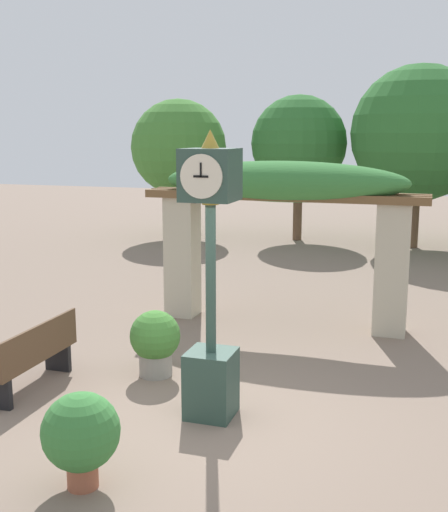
{
  "coord_description": "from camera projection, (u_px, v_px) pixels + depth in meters",
  "views": [
    {
      "loc": [
        2.38,
        -6.65,
        3.31
      ],
      "look_at": [
        0.04,
        0.64,
        1.85
      ],
      "focal_mm": 45.0,
      "sensor_mm": 36.0,
      "label": 1
    }
  ],
  "objects": [
    {
      "name": "pedestal_clock",
      "position": [
        211.0,
        286.0,
        7.38
      ],
      "size": [
        0.58,
        0.63,
        3.36
      ],
      "color": "#2D473D",
      "rests_on": "ground"
    },
    {
      "name": "ground_plane",
      "position": [
        204.0,
        419.0,
        7.55
      ],
      "size": [
        60.0,
        60.0,
        0.0
      ],
      "primitive_type": "plane",
      "color": "#7F6B5B"
    },
    {
      "name": "pergola",
      "position": [
        283.0,
        204.0,
        10.99
      ],
      "size": [
        4.86,
        1.14,
        2.86
      ],
      "color": "#BCB299",
      "rests_on": "ground"
    },
    {
      "name": "tree_line",
      "position": [
        384.0,
        144.0,
        18.65
      ],
      "size": [
        13.96,
        4.09,
        5.29
      ],
      "color": "brown",
      "rests_on": "ground"
    },
    {
      "name": "park_bench",
      "position": [
        33.0,
        356.0,
        8.4
      ],
      "size": [
        0.42,
        1.69,
        0.89
      ],
      "rotation": [
        0.0,
        0.0,
        -1.57
      ],
      "color": "brown",
      "rests_on": "ground"
    },
    {
      "name": "potted_plant_near_right",
      "position": [
        155.0,
        340.0,
        8.86
      ],
      "size": [
        0.7,
        0.7,
        0.92
      ],
      "color": "gray",
      "rests_on": "ground"
    },
    {
      "name": "potted_plant_near_left",
      "position": [
        81.0,
        434.0,
        6.01
      ],
      "size": [
        0.75,
        0.75,
        0.94
      ],
      "color": "#9E563D",
      "rests_on": "ground"
    }
  ]
}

